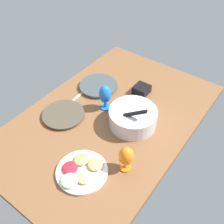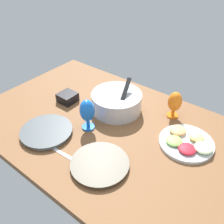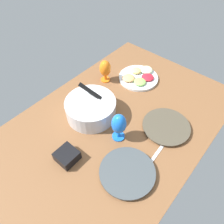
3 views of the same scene
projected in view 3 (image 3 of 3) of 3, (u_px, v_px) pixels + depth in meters
ground_plane at (115, 125)px, 137.45cm from camera, size 160.00×104.00×4.00cm
dinner_plate_left at (127, 172)px, 112.55cm from camera, size 29.29×29.29×2.64cm
dinner_plate_right at (166, 127)px, 132.47cm from camera, size 28.99×28.99×2.34cm
mixing_bowl at (91, 108)px, 135.79cm from camera, size 31.55×31.55×19.51cm
fruit_platter at (139, 77)px, 163.00cm from camera, size 29.30×29.30×4.81cm
hurricane_glass_blue at (119, 125)px, 120.39cm from camera, size 8.56×8.56×19.20cm
hurricane_glass_orange at (105, 69)px, 155.58cm from camera, size 8.36×8.36×17.17cm
square_bowl_black at (67, 156)px, 116.90cm from camera, size 11.00×11.00×5.92cm
fork_by_left_plate at (155, 156)px, 120.14cm from camera, size 18.07×2.80×0.60cm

